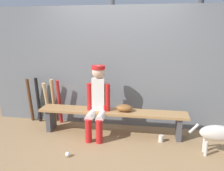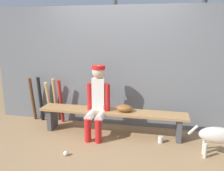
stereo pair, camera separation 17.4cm
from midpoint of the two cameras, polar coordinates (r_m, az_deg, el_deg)
name	(u,v)px [view 2 (the right image)]	position (r m, az deg, el deg)	size (l,w,h in m)	color
ground_plane	(112,134)	(4.33, 1.18, -11.47)	(30.00, 30.00, 0.00)	#9E7A51
chainlink_fence	(117,68)	(4.44, 2.39, 4.28)	(4.95, 0.03, 2.24)	slate
dugout_bench	(112,116)	(4.19, 1.20, -7.22)	(2.58, 0.36, 0.43)	#AD7F4C
player_seated	(97,99)	(4.05, -2.33, -3.32)	(0.41, 0.55, 1.22)	silver
baseball_glove	(124,108)	(4.11, 4.17, -5.45)	(0.28, 0.20, 0.12)	brown
bat_aluminum_red	(61,101)	(4.74, -11.12, -3.74)	(0.06, 0.06, 0.89)	#B22323
bat_wood_tan	(55,100)	(4.85, -12.41, -3.42)	(0.06, 0.06, 0.89)	tan
bat_wood_natural	(49,102)	(4.89, -13.90, -3.76)	(0.06, 0.06, 0.82)	tan
bat_aluminum_black	(41,99)	(4.95, -15.81, -3.16)	(0.06, 0.06, 0.90)	black
bat_wood_dark	(33,99)	(5.03, -17.57, -3.12)	(0.06, 0.06, 0.89)	brown
baseball	(66,153)	(3.68, -9.65, -15.74)	(0.07, 0.07, 0.07)	white
cup_on_ground	(161,139)	(4.09, 12.79, -12.52)	(0.08, 0.08, 0.11)	silver
cup_on_bench	(105,108)	(4.14, -0.40, -5.37)	(0.08, 0.08, 0.11)	red
dog	(222,136)	(3.83, 26.08, -10.81)	(0.84, 0.20, 0.49)	beige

